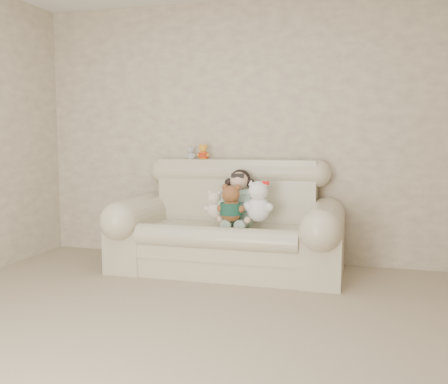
# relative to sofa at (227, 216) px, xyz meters

# --- Properties ---
(floor) EXTENTS (5.00, 5.00, 0.00)m
(floor) POSITION_rel_sofa_xyz_m (0.14, -2.00, -0.52)
(floor) COLOR tan
(floor) RESTS_ON ground
(wall_back) EXTENTS (4.50, 0.00, 4.50)m
(wall_back) POSITION_rel_sofa_xyz_m (0.14, 0.50, 0.78)
(wall_back) COLOR beige
(wall_back) RESTS_ON ground
(sofa) EXTENTS (2.10, 0.95, 1.03)m
(sofa) POSITION_rel_sofa_xyz_m (0.00, 0.00, 0.00)
(sofa) COLOR beige
(sofa) RESTS_ON floor
(seated_child) EXTENTS (0.34, 0.41, 0.53)m
(seated_child) POSITION_rel_sofa_xyz_m (0.10, 0.08, 0.17)
(seated_child) COLOR #387C56
(seated_child) RESTS_ON sofa
(brown_teddy) EXTENTS (0.30, 0.26, 0.39)m
(brown_teddy) POSITION_rel_sofa_xyz_m (0.08, -0.17, 0.18)
(brown_teddy) COLOR brown
(brown_teddy) RESTS_ON sofa
(white_cat) EXTENTS (0.31, 0.26, 0.43)m
(white_cat) POSITION_rel_sofa_xyz_m (0.31, -0.09, 0.20)
(white_cat) COLOR white
(white_cat) RESTS_ON sofa
(cream_teddy) EXTENTS (0.24, 0.21, 0.31)m
(cream_teddy) POSITION_rel_sofa_xyz_m (-0.09, -0.09, 0.14)
(cream_teddy) COLOR beige
(cream_teddy) RESTS_ON sofa
(yellow_mini_bear) EXTENTS (0.16, 0.14, 0.20)m
(yellow_mini_bear) POSITION_rel_sofa_xyz_m (-0.34, 0.35, 0.59)
(yellow_mini_bear) COLOR yellow
(yellow_mini_bear) RESTS_ON sofa
(grey_mini_plush) EXTENTS (0.13, 0.11, 0.17)m
(grey_mini_plush) POSITION_rel_sofa_xyz_m (-0.47, 0.36, 0.58)
(grey_mini_plush) COLOR #BCBBC2
(grey_mini_plush) RESTS_ON sofa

